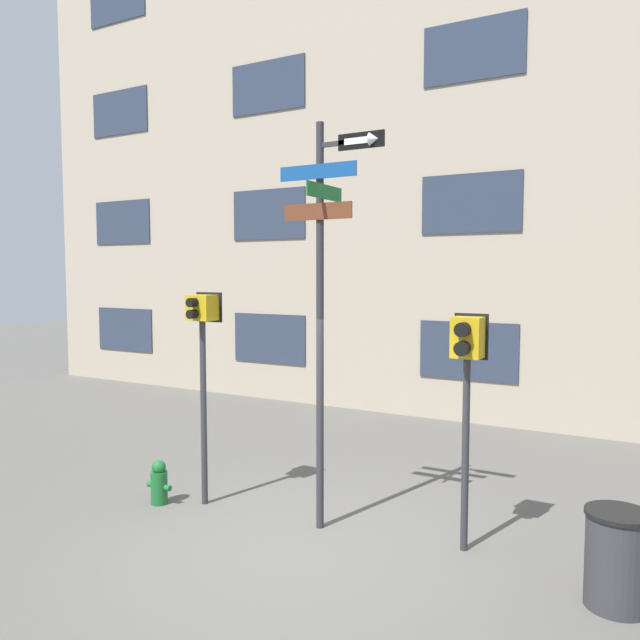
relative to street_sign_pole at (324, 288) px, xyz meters
The scene contains 7 objects.
ground_plane 2.95m from the street_sign_pole, 91.13° to the right, with size 60.00×60.00×0.00m, color #595651.
building_facade 6.96m from the street_sign_pole, 90.13° to the left, with size 24.00×0.63×11.73m.
street_sign_pole is the anchor object (origin of this frame).
pedestrian_signal_left 1.89m from the street_sign_pole, behind, with size 0.41×0.40×2.78m.
pedestrian_signal_right 1.83m from the street_sign_pole, ahead, with size 0.37×0.40×2.60m.
fire_hydrant 3.47m from the street_sign_pole, behind, with size 0.38×0.22×0.58m.
trash_bin 3.99m from the street_sign_pole, ahead, with size 0.58×0.58×0.89m.
Camera 1 is at (3.52, -5.60, 3.04)m, focal length 35.00 mm.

